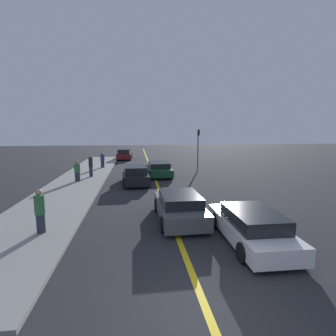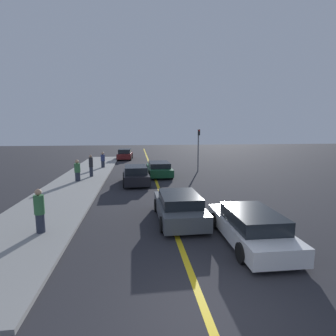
{
  "view_description": "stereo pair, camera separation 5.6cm",
  "coord_description": "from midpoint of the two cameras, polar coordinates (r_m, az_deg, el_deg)",
  "views": [
    {
      "loc": [
        -1.51,
        -4.92,
        4.04
      ],
      "look_at": [
        0.5,
        11.36,
        1.56
      ],
      "focal_mm": 28.0,
      "sensor_mm": 36.0,
      "label": 1
    },
    {
      "loc": [
        -1.46,
        -4.92,
        4.04
      ],
      "look_at": [
        0.5,
        11.36,
        1.56
      ],
      "focal_mm": 28.0,
      "sensor_mm": 36.0,
      "label": 2
    }
  ],
  "objects": [
    {
      "name": "car_near_right_lane",
      "position": [
        9.98,
        17.45,
        -12.02
      ],
      "size": [
        1.93,
        4.58,
        1.21
      ],
      "rotation": [
        0.0,
        0.0,
        -0.01
      ],
      "color": "silver",
      "rests_on": "ground_plane"
    },
    {
      "name": "sidewalk_left",
      "position": [
        21.77,
        -18.45,
        -2.36
      ],
      "size": [
        3.85,
        32.08,
        0.14
      ],
      "color": "gray",
      "rests_on": "ground_plane"
    },
    {
      "name": "car_parked_left_lot",
      "position": [
        22.58,
        -2.08,
        -0.17
      ],
      "size": [
        2.1,
        4.65,
        1.2
      ],
      "rotation": [
        0.0,
        0.0,
        0.02
      ],
      "color": "#144728",
      "rests_on": "ground_plane"
    },
    {
      "name": "car_far_distant",
      "position": [
        19.38,
        -7.15,
        -1.55
      ],
      "size": [
        2.04,
        4.19,
        1.34
      ],
      "rotation": [
        0.0,
        0.0,
        0.05
      ],
      "color": "black",
      "rests_on": "ground_plane"
    },
    {
      "name": "car_ahead_center",
      "position": [
        11.71,
        2.37,
        -8.45
      ],
      "size": [
        2.01,
        4.27,
        1.24
      ],
      "rotation": [
        0.0,
        0.0,
        0.01
      ],
      "color": "#4C5156",
      "rests_on": "ground_plane"
    },
    {
      "name": "ground_plane",
      "position": [
        6.54,
        8.8,
        -29.68
      ],
      "size": [
        120.0,
        120.0,
        0.0
      ],
      "primitive_type": "plane",
      "color": "#28282D"
    },
    {
      "name": "pedestrian_near_curb",
      "position": [
        11.05,
        -26.24,
        -8.41
      ],
      "size": [
        0.37,
        0.37,
        1.68
      ],
      "color": "#282D3D",
      "rests_on": "sidewalk_left"
    },
    {
      "name": "traffic_light",
      "position": [
        24.86,
        6.5,
        4.85
      ],
      "size": [
        0.18,
        0.4,
        3.96
      ],
      "color": "slate",
      "rests_on": "ground_plane"
    },
    {
      "name": "pedestrian_mid_group",
      "position": [
        20.65,
        -19.24,
        -0.55
      ],
      "size": [
        0.43,
        0.43,
        1.61
      ],
      "color": "#282D3D",
      "rests_on": "sidewalk_left"
    },
    {
      "name": "road_center_line",
      "position": [
        23.32,
        -3.3,
        -1.38
      ],
      "size": [
        0.2,
        60.0,
        0.01
      ],
      "color": "gold",
      "rests_on": "ground_plane"
    },
    {
      "name": "pedestrian_far_standing",
      "position": [
        22.27,
        -16.54,
        0.5
      ],
      "size": [
        0.33,
        0.33,
        1.79
      ],
      "color": "#282D3D",
      "rests_on": "sidewalk_left"
    },
    {
      "name": "car_oncoming_far",
      "position": [
        34.92,
        -9.5,
        2.94
      ],
      "size": [
        2.05,
        3.96,
        1.38
      ],
      "rotation": [
        0.0,
        0.0,
        -0.06
      ],
      "color": "maroon",
      "rests_on": "ground_plane"
    },
    {
      "name": "pedestrian_by_sign",
      "position": [
        27.26,
        -14.14,
        1.73
      ],
      "size": [
        0.41,
        0.41,
        1.56
      ],
      "color": "#282D3D",
      "rests_on": "sidewalk_left"
    }
  ]
}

